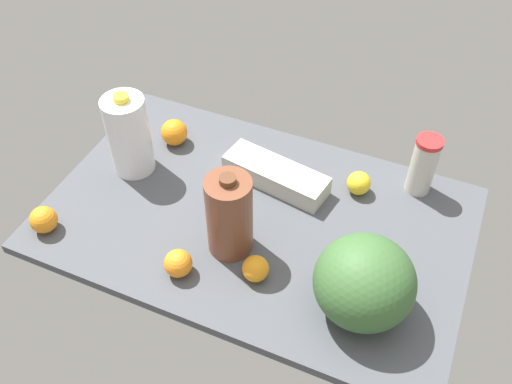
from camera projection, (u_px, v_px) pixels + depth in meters
countertop at (256, 219)px, 165.18cm from camera, size 120.00×76.00×3.00cm
milk_jug at (129, 135)px, 169.24cm from camera, size 12.75×12.75×27.33cm
chocolate_milk_jug at (229, 215)px, 147.82cm from camera, size 12.26×12.26×26.20cm
egg_carton at (276, 175)px, 171.22cm from camera, size 33.77×15.80×6.39cm
watermelon at (364, 282)px, 134.75cm from camera, size 24.48×24.48×22.30cm
tumbler_cup at (423, 165)px, 164.84cm from camera, size 7.69×7.69×19.29cm
orange_far_back at (44, 220)px, 158.04cm from camera, size 7.66×7.66×7.66cm
orange_beside_bowl at (174, 132)px, 183.36cm from camera, size 8.52×8.52×8.52cm
orange_loose at (256, 269)px, 146.83cm from camera, size 7.05×7.05×7.05cm
lemon_by_jug at (359, 183)px, 168.38cm from camera, size 7.10×7.10×7.10cm
orange_near_front at (178, 263)px, 147.74cm from camera, size 7.49×7.49×7.49cm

